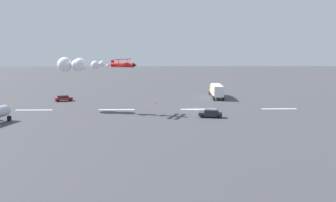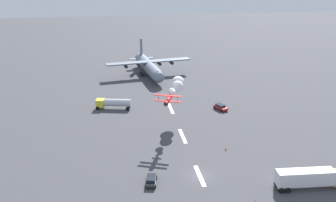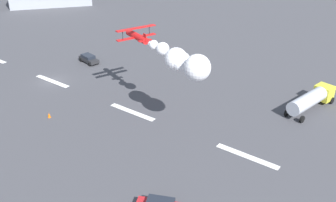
% 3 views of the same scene
% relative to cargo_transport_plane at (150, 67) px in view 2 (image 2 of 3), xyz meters
% --- Properties ---
extents(ground_plane, '(440.00, 440.00, 0.00)m').
position_rel_cargo_transport_plane_xyz_m(ground_plane, '(-68.70, -2.58, -3.41)').
color(ground_plane, '#424247').
rests_on(ground_plane, ground).
extents(runway_stripe_3, '(8.00, 0.90, 0.01)m').
position_rel_cargo_transport_plane_xyz_m(runway_stripe_3, '(-68.70, -2.58, -3.41)').
color(runway_stripe_3, white).
rests_on(runway_stripe_3, ground).
extents(runway_stripe_4, '(8.00, 0.90, 0.01)m').
position_rel_cargo_transport_plane_xyz_m(runway_stripe_4, '(-50.46, -2.58, -3.41)').
color(runway_stripe_4, white).
rests_on(runway_stripe_4, ground).
extents(runway_stripe_5, '(8.00, 0.90, 0.01)m').
position_rel_cargo_transport_plane_xyz_m(runway_stripe_5, '(-32.23, -2.58, -3.41)').
color(runway_stripe_5, white).
rests_on(runway_stripe_5, ground).
extents(cargo_transport_plane, '(28.36, 30.58, 11.31)m').
position_rel_cargo_transport_plane_xyz_m(cargo_transport_plane, '(0.00, 0.00, 0.00)').
color(cargo_transport_plane, slate).
rests_on(cargo_transport_plane, ground).
extents(stunt_biplane_red, '(17.89, 9.29, 3.20)m').
position_rel_cargo_transport_plane_xyz_m(stunt_biplane_red, '(-42.48, -2.40, 6.57)').
color(stunt_biplane_red, red).
extents(semi_truck_orange, '(3.70, 14.84, 3.70)m').
position_rel_cargo_transport_plane_xyz_m(semi_truck_orange, '(-75.94, -22.18, -1.28)').
color(semi_truck_orange, silver).
rests_on(semi_truck_orange, ground).
extents(fuel_tanker_truck, '(4.64, 10.07, 2.90)m').
position_rel_cargo_transport_plane_xyz_m(fuel_tanker_truck, '(-29.88, 13.51, -1.66)').
color(fuel_tanker_truck, yellow).
rests_on(fuel_tanker_truck, ground).
extents(followme_car_yellow, '(4.78, 3.45, 1.52)m').
position_rel_cargo_transport_plane_xyz_m(followme_car_yellow, '(-35.09, -16.20, -2.60)').
color(followme_car_yellow, '#B21E23').
rests_on(followme_car_yellow, ground).
extents(airport_staff_sedan, '(4.79, 2.72, 1.52)m').
position_rel_cargo_transport_plane_xyz_m(airport_staff_sedan, '(-70.01, 7.13, -2.60)').
color(airport_staff_sedan, '#262628').
rests_on(airport_staff_sedan, ground).
extents(traffic_cone_near, '(0.44, 0.44, 0.75)m').
position_rel_cargo_transport_plane_xyz_m(traffic_cone_near, '(-79.16, -10.08, -3.04)').
color(traffic_cone_near, orange).
rests_on(traffic_cone_near, ground).
extents(traffic_cone_far, '(0.44, 0.44, 0.75)m').
position_rel_cargo_transport_plane_xyz_m(traffic_cone_far, '(-58.91, -10.74, -3.04)').
color(traffic_cone_far, orange).
rests_on(traffic_cone_far, ground).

